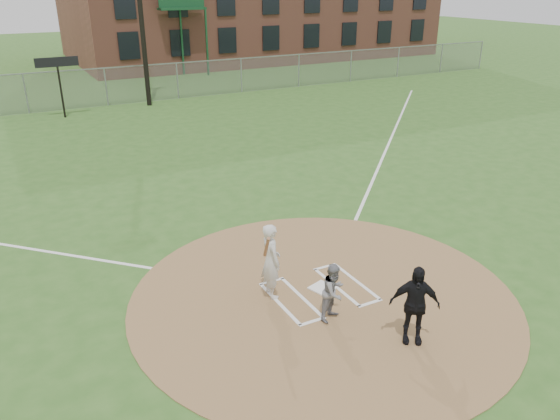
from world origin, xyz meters
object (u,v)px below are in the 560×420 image
catcher (334,292)px  batter_at_plate (271,261)px  umpire (414,305)px  home_plate (322,288)px

catcher → batter_at_plate: bearing=92.9°
umpire → batter_at_plate: (-1.63, 2.69, 0.06)m
home_plate → batter_at_plate: size_ratio=0.27×
home_plate → catcher: catcher is taller
umpire → home_plate: bearing=136.4°
home_plate → umpire: size_ratio=0.30×
home_plate → catcher: (-0.41, -1.06, 0.60)m
catcher → umpire: (0.91, -1.33, 0.18)m
batter_at_plate → catcher: bearing=-62.2°
home_plate → batter_at_plate: 1.44m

